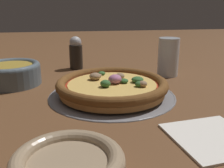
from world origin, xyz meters
name	(u,v)px	position (x,y,z in m)	size (l,w,h in m)	color
ground_plane	(112,96)	(0.00, 0.00, 0.00)	(3.00, 3.00, 0.00)	brown
pizza_tray	(112,94)	(0.00, 0.00, 0.00)	(0.30, 0.30, 0.01)	gray
pizza	(112,86)	(0.00, 0.00, 0.02)	(0.26, 0.26, 0.05)	#BC7F42
bowl_near	(11,73)	(0.26, -0.13, 0.03)	(0.16, 0.16, 0.06)	slate
drinking_cup	(168,57)	(-0.20, -0.16, 0.06)	(0.06, 0.06, 0.11)	silver
napkin	(213,136)	(-0.13, 0.23, 0.00)	(0.15, 0.15, 0.01)	white
pepper_shaker	(76,53)	(0.08, -0.29, 0.05)	(0.04, 0.04, 0.11)	black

